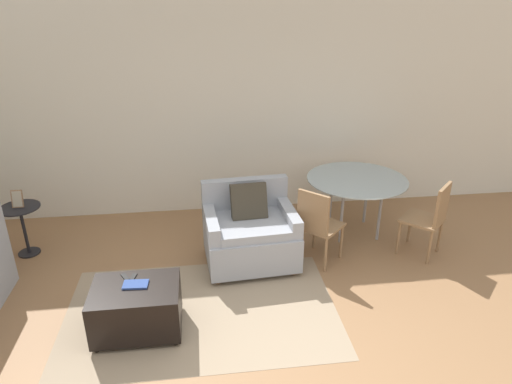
% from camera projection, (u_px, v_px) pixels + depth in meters
% --- Properties ---
extents(wall_back, '(12.00, 0.06, 2.75)m').
position_uv_depth(wall_back, '(236.00, 112.00, 6.03)').
color(wall_back, silver).
rests_on(wall_back, ground_plane).
extents(area_rug, '(2.59, 1.65, 0.01)m').
position_uv_depth(area_rug, '(202.00, 311.00, 4.40)').
color(area_rug, gray).
rests_on(area_rug, ground_plane).
extents(armchair, '(1.04, 0.89, 0.93)m').
position_uv_depth(armchair, '(250.00, 233.00, 5.08)').
color(armchair, '#999EA8').
rests_on(armchair, ground_plane).
extents(ottoman, '(0.77, 0.56, 0.46)m').
position_uv_depth(ottoman, '(137.00, 307.00, 4.06)').
color(ottoman, black).
rests_on(ottoman, ground_plane).
extents(book_stack, '(0.23, 0.15, 0.02)m').
position_uv_depth(book_stack, '(136.00, 284.00, 4.01)').
color(book_stack, '#2D478C').
rests_on(book_stack, ottoman).
extents(tv_remote_primary, '(0.11, 0.16, 0.01)m').
position_uv_depth(tv_remote_primary, '(126.00, 278.00, 4.10)').
color(tv_remote_primary, black).
rests_on(tv_remote_primary, ottoman).
extents(tv_remote_secondary, '(0.07, 0.14, 0.01)m').
position_uv_depth(tv_remote_secondary, '(133.00, 278.00, 4.11)').
color(tv_remote_secondary, black).
rests_on(tv_remote_secondary, ottoman).
extents(side_table, '(0.45, 0.45, 0.60)m').
position_uv_depth(side_table, '(22.00, 221.00, 5.21)').
color(side_table, black).
rests_on(side_table, ground_plane).
extents(picture_frame, '(0.12, 0.07, 0.20)m').
position_uv_depth(picture_frame, '(17.00, 199.00, 5.10)').
color(picture_frame, '#8C6647').
rests_on(picture_frame, side_table).
extents(dining_table, '(1.23, 1.23, 0.73)m').
position_uv_depth(dining_table, '(357.00, 184.00, 5.61)').
color(dining_table, '#99A8AD').
rests_on(dining_table, ground_plane).
extents(dining_chair_near_left, '(0.59, 0.59, 0.90)m').
position_uv_depth(dining_chair_near_left, '(317.00, 222.00, 4.99)').
color(dining_chair_near_left, '#93704C').
rests_on(dining_chair_near_left, ground_plane).
extents(dining_chair_near_right, '(0.59, 0.59, 0.90)m').
position_uv_depth(dining_chair_near_right, '(431.00, 215.00, 5.15)').
color(dining_chair_near_right, '#93704C').
rests_on(dining_chair_near_right, ground_plane).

